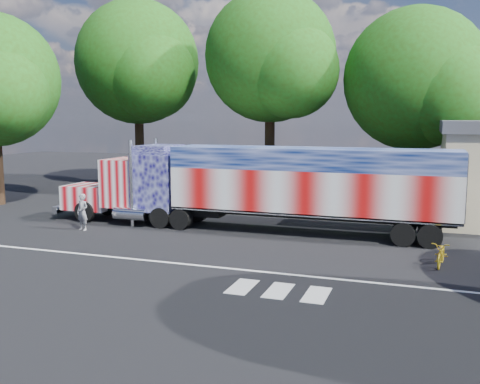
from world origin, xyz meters
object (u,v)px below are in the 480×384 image
(semi_truck, at_px, (259,185))
(tree_nw_a, at_px, (139,63))
(tree_n_mid, at_px, (272,57))
(bicycle, at_px, (441,253))
(tree_ne_a, at_px, (418,80))
(coach_bus, at_px, (226,179))
(woman, at_px, (82,212))

(semi_truck, xyz_separation_m, tree_nw_a, (-14.11, 13.65, 7.39))
(semi_truck, distance_m, tree_n_mid, 14.67)
(bicycle, distance_m, tree_n_mid, 21.57)
(tree_nw_a, bearing_deg, tree_ne_a, -2.20)
(coach_bus, height_order, tree_n_mid, tree_n_mid)
(tree_n_mid, distance_m, tree_ne_a, 9.78)
(semi_truck, height_order, tree_nw_a, tree_nw_a)
(coach_bus, bearing_deg, tree_ne_a, 32.90)
(semi_truck, bearing_deg, woman, -160.77)
(coach_bus, height_order, tree_ne_a, tree_ne_a)
(woman, distance_m, tree_n_mid, 18.16)
(tree_nw_a, height_order, tree_ne_a, tree_nw_a)
(bicycle, distance_m, tree_nw_a, 29.67)
(semi_truck, height_order, tree_n_mid, tree_n_mid)
(woman, bearing_deg, tree_ne_a, 58.96)
(bicycle, xyz_separation_m, tree_nw_a, (-22.21, 17.42, 9.13))
(semi_truck, bearing_deg, tree_n_mid, 103.37)
(semi_truck, relative_size, tree_ne_a, 1.61)
(coach_bus, xyz_separation_m, tree_ne_a, (10.63, 6.88, 6.11))
(tree_nw_a, xyz_separation_m, tree_ne_a, (20.78, -0.80, -1.82))
(woman, distance_m, tree_nw_a, 19.58)
(tree_n_mid, relative_size, tree_nw_a, 0.98)
(coach_bus, bearing_deg, semi_truck, -56.49)
(coach_bus, bearing_deg, tree_n_mid, 81.05)
(tree_ne_a, bearing_deg, bicycle, -85.06)
(semi_truck, bearing_deg, bicycle, -24.97)
(semi_truck, xyz_separation_m, bicycle, (8.11, -3.78, -1.74))
(bicycle, height_order, tree_ne_a, tree_ne_a)
(coach_bus, xyz_separation_m, woman, (-4.03, -8.76, -0.78))
(coach_bus, height_order, woman, coach_bus)
(semi_truck, distance_m, tree_ne_a, 15.51)
(semi_truck, bearing_deg, tree_nw_a, 135.95)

